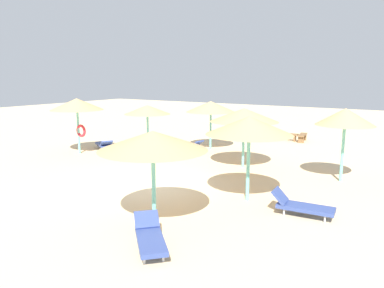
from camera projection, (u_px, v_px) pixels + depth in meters
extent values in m
plane|color=beige|center=(151.00, 186.00, 14.15)|extent=(80.00, 80.00, 0.00)
cylinder|color=#6BC6BC|center=(154.00, 186.00, 10.26)|extent=(0.12, 0.12, 2.31)
cone|color=tan|center=(153.00, 141.00, 10.02)|extent=(3.08, 3.08, 0.54)
cylinder|color=#6BC6BC|center=(78.00, 131.00, 19.88)|extent=(0.12, 0.12, 2.52)
cone|color=tan|center=(77.00, 104.00, 19.61)|extent=(2.84, 2.84, 0.63)
torus|color=red|center=(81.00, 131.00, 19.76)|extent=(0.70, 0.15, 0.70)
cylinder|color=#6BC6BC|center=(211.00, 130.00, 21.07)|extent=(0.12, 0.12, 2.29)
cone|color=tan|center=(211.00, 107.00, 20.82)|extent=(2.86, 2.86, 0.63)
cylinder|color=#6BC6BC|center=(248.00, 167.00, 12.29)|extent=(0.12, 0.12, 2.42)
cone|color=tan|center=(249.00, 125.00, 12.02)|extent=(2.93, 2.93, 0.61)
cylinder|color=#6BC6BC|center=(148.00, 132.00, 20.30)|extent=(0.12, 0.12, 2.25)
cone|color=tan|center=(147.00, 110.00, 20.06)|extent=(2.57, 2.57, 0.50)
cylinder|color=#6BC6BC|center=(243.00, 144.00, 16.81)|extent=(0.12, 0.12, 2.27)
cone|color=tan|center=(244.00, 115.00, 16.56)|extent=(3.17, 3.17, 0.62)
cylinder|color=#6BC6BC|center=(343.00, 152.00, 14.55)|extent=(0.12, 0.12, 2.42)
cone|color=tan|center=(345.00, 117.00, 14.29)|extent=(2.29, 2.29, 0.68)
cube|color=#33478C|center=(150.00, 240.00, 8.87)|extent=(1.67, 1.64, 0.12)
cube|color=#33478C|center=(147.00, 220.00, 9.60)|extent=(0.81, 0.81, 0.36)
cylinder|color=silver|center=(139.00, 237.00, 9.43)|extent=(0.06, 0.06, 0.22)
cylinder|color=silver|center=(156.00, 235.00, 9.53)|extent=(0.06, 0.06, 0.22)
cylinder|color=silver|center=(144.00, 259.00, 8.28)|extent=(0.06, 0.06, 0.22)
cylinder|color=silver|center=(163.00, 257.00, 8.38)|extent=(0.06, 0.06, 0.22)
cube|color=#33478C|center=(104.00, 144.00, 21.22)|extent=(1.79, 1.43, 0.12)
cube|color=#33478C|center=(107.00, 143.00, 20.48)|extent=(0.76, 0.81, 0.37)
cylinder|color=silver|center=(110.00, 149.00, 20.82)|extent=(0.06, 0.06, 0.22)
cylinder|color=silver|center=(102.00, 149.00, 20.63)|extent=(0.06, 0.06, 0.22)
cylinder|color=silver|center=(105.00, 145.00, 21.88)|extent=(0.06, 0.06, 0.22)
cylinder|color=silver|center=(98.00, 146.00, 21.69)|extent=(0.06, 0.06, 0.22)
cube|color=#33478C|center=(187.00, 145.00, 20.95)|extent=(1.79, 0.93, 0.12)
cube|color=#33478C|center=(197.00, 143.00, 20.38)|extent=(0.61, 0.72, 0.37)
cylinder|color=silver|center=(197.00, 149.00, 20.74)|extent=(0.06, 0.06, 0.22)
cylinder|color=silver|center=(192.00, 150.00, 20.43)|extent=(0.06, 0.06, 0.22)
cylinder|color=silver|center=(182.00, 146.00, 21.54)|extent=(0.06, 0.06, 0.22)
cylinder|color=silver|center=(177.00, 147.00, 21.23)|extent=(0.06, 0.06, 0.22)
cube|color=#33478C|center=(306.00, 208.00, 11.03)|extent=(1.75, 0.78, 0.12)
cube|color=#33478C|center=(280.00, 196.00, 11.35)|extent=(0.49, 0.67, 0.45)
cylinder|color=silver|center=(284.00, 212.00, 11.15)|extent=(0.06, 0.06, 0.22)
cylinder|color=silver|center=(287.00, 207.00, 11.53)|extent=(0.06, 0.06, 0.22)
cylinder|color=silver|center=(325.00, 219.00, 10.60)|extent=(0.06, 0.06, 0.22)
cylinder|color=silver|center=(327.00, 214.00, 10.98)|extent=(0.06, 0.06, 0.22)
cube|color=brown|center=(302.00, 135.00, 23.66)|extent=(0.59, 1.54, 0.08)
cube|color=brown|center=(301.00, 140.00, 23.22)|extent=(0.37, 0.16, 0.41)
cube|color=brown|center=(304.00, 137.00, 24.20)|extent=(0.37, 0.16, 0.41)
cube|color=brown|center=(238.00, 132.00, 24.96)|extent=(1.50, 0.41, 0.08)
cube|color=brown|center=(231.00, 135.00, 25.30)|extent=(0.12, 0.36, 0.41)
cube|color=brown|center=(245.00, 136.00, 24.71)|extent=(0.12, 0.36, 0.41)
cube|color=brown|center=(287.00, 134.00, 24.01)|extent=(1.53, 0.52, 0.08)
cube|color=brown|center=(278.00, 137.00, 24.31)|extent=(0.15, 0.37, 0.41)
cube|color=brown|center=(295.00, 138.00, 23.80)|extent=(0.15, 0.37, 0.41)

